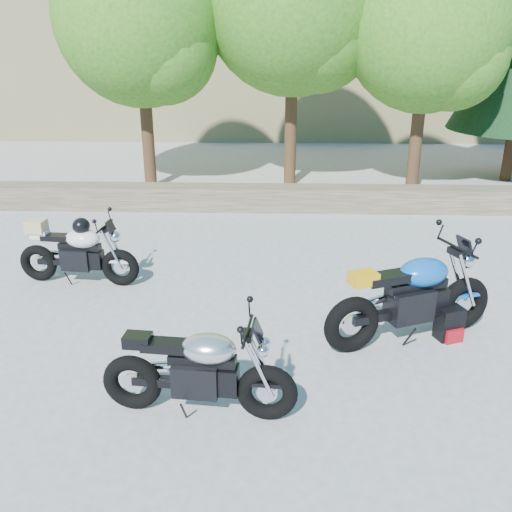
# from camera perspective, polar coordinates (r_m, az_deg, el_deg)

# --- Properties ---
(ground) EXTENTS (90.00, 90.00, 0.00)m
(ground) POSITION_cam_1_polar(r_m,az_deg,el_deg) (6.92, -1.95, -8.86)
(ground) COLOR gray
(ground) RESTS_ON ground
(stone_wall) EXTENTS (22.00, 0.55, 0.50)m
(stone_wall) POSITION_cam_1_polar(r_m,az_deg,el_deg) (11.90, -0.26, 5.83)
(stone_wall) COLOR #4A4031
(stone_wall) RESTS_ON ground
(tree_decid_left) EXTENTS (3.67, 3.67, 5.62)m
(tree_decid_left) POSITION_cam_1_polar(r_m,az_deg,el_deg) (13.37, -11.12, 21.89)
(tree_decid_left) COLOR #382314
(tree_decid_left) RESTS_ON ground
(tree_decid_mid) EXTENTS (4.08, 4.08, 6.24)m
(tree_decid_mid) POSITION_cam_1_polar(r_m,az_deg,el_deg) (13.49, 4.27, 23.93)
(tree_decid_mid) COLOR #382314
(tree_decid_mid) RESTS_ON ground
(tree_decid_right) EXTENTS (3.54, 3.54, 5.41)m
(tree_decid_right) POSITION_cam_1_polar(r_m,az_deg,el_deg) (13.28, 17.32, 20.78)
(tree_decid_right) COLOR #382314
(tree_decid_right) RESTS_ON ground
(silver_bike) EXTENTS (1.93, 0.61, 0.97)m
(silver_bike) POSITION_cam_1_polar(r_m,az_deg,el_deg) (5.59, -5.67, -11.48)
(silver_bike) COLOR black
(silver_bike) RESTS_ON ground
(white_bike) EXTENTS (1.84, 0.58, 1.02)m
(white_bike) POSITION_cam_1_polar(r_m,az_deg,el_deg) (8.72, -17.48, 0.44)
(white_bike) COLOR black
(white_bike) RESTS_ON ground
(blue_bike) EXTENTS (2.17, 1.06, 1.14)m
(blue_bike) POSITION_cam_1_polar(r_m,az_deg,el_deg) (7.02, 15.37, -4.07)
(blue_bike) COLOR black
(blue_bike) RESTS_ON ground
(backpack) EXTENTS (0.36, 0.34, 0.41)m
(backpack) POSITION_cam_1_polar(r_m,az_deg,el_deg) (7.34, 18.79, -6.44)
(backpack) COLOR black
(backpack) RESTS_ON ground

